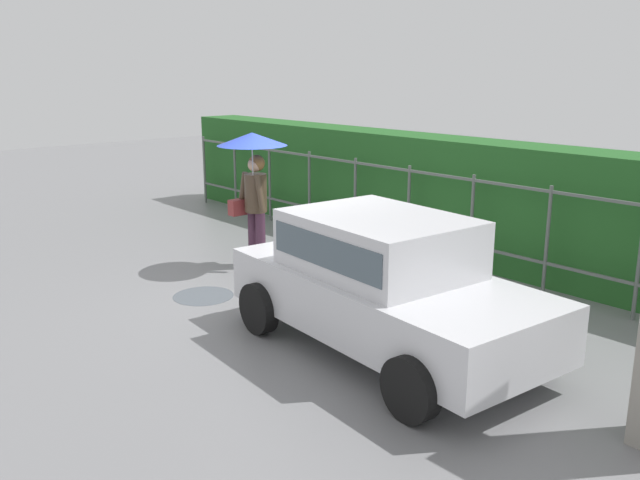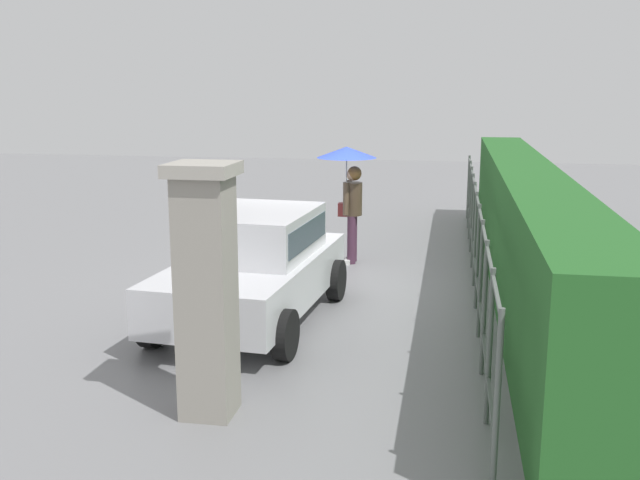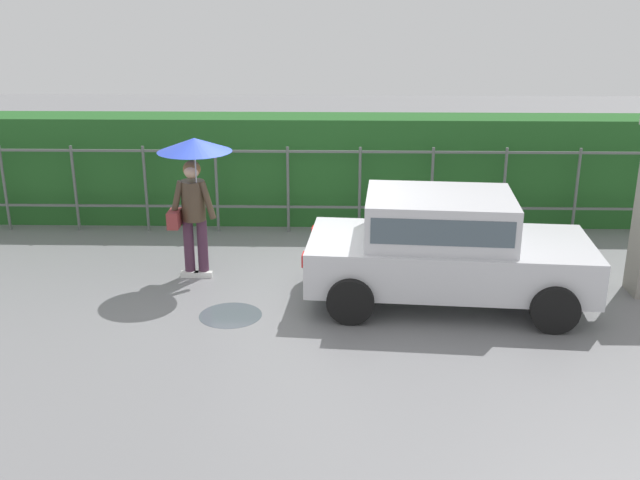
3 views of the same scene
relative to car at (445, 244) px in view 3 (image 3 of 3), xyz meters
name	(u,v)px [view 3 (image 3 of 3)]	position (x,y,z in m)	size (l,w,h in m)	color
ground_plane	(297,287)	(-1.99, 0.43, -0.80)	(40.00, 40.00, 0.00)	slate
car	(445,244)	(0.00, 0.00, 0.00)	(3.84, 2.10, 1.48)	silver
pedestrian	(193,174)	(-3.45, 0.78, 0.74)	(1.04, 1.04, 2.07)	#47283D
fence_section	(288,186)	(-2.27, 2.95, 0.02)	(12.30, 0.05, 1.50)	#59605B
hedge_row	(290,169)	(-2.27, 3.67, 0.15)	(13.25, 0.90, 1.90)	#235B23
puddle_near	(231,315)	(-2.80, -0.55, -0.80)	(0.82, 0.82, 0.00)	#4C545B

